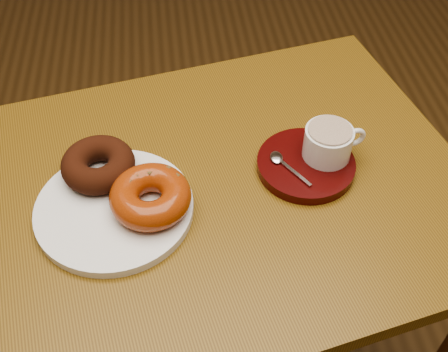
{
  "coord_description": "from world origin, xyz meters",
  "views": [
    {
      "loc": [
        0.05,
        -0.76,
        1.45
      ],
      "look_at": [
        0.12,
        -0.16,
        0.8
      ],
      "focal_mm": 45.0,
      "sensor_mm": 36.0,
      "label": 1
    }
  ],
  "objects": [
    {
      "name": "ground",
      "position": [
        0.0,
        0.0,
        0.0
      ],
      "size": [
        6.0,
        6.0,
        0.0
      ],
      "primitive_type": "plane",
      "color": "#503619",
      "rests_on": "ground"
    },
    {
      "name": "donut_plate",
      "position": [
        -0.05,
        -0.2,
        0.79
      ],
      "size": [
        0.26,
        0.26,
        0.01
      ],
      "primitive_type": "cylinder",
      "rotation": [
        0.0,
        0.0,
        0.07
      ],
      "color": "white",
      "rests_on": "cafe_table"
    },
    {
      "name": "donut_caramel",
      "position": [
        0.01,
        -0.2,
        0.82
      ],
      "size": [
        0.17,
        0.17,
        0.05
      ],
      "rotation": [
        0.0,
        0.0,
        0.6
      ],
      "color": "#983A10",
      "rests_on": "donut_plate"
    },
    {
      "name": "teaspoon",
      "position": [
        0.22,
        -0.14,
        0.8
      ],
      "size": [
        0.06,
        0.08,
        0.01
      ],
      "rotation": [
        0.0,
        0.0,
        0.56
      ],
      "color": "silver",
      "rests_on": "saucer"
    },
    {
      "name": "coffee_cup",
      "position": [
        0.3,
        -0.13,
        0.83
      ],
      "size": [
        0.1,
        0.08,
        0.06
      ],
      "rotation": [
        0.0,
        0.0,
        0.12
      ],
      "color": "white",
      "rests_on": "saucer"
    },
    {
      "name": "cafe_table",
      "position": [
        0.1,
        -0.16,
        0.66
      ],
      "size": [
        0.94,
        0.78,
        0.78
      ],
      "rotation": [
        0.0,
        0.0,
        0.21
      ],
      "color": "brown",
      "rests_on": "ground"
    },
    {
      "name": "donut_cinnamon",
      "position": [
        -0.07,
        -0.13,
        0.82
      ],
      "size": [
        0.15,
        0.15,
        0.04
      ],
      "primitive_type": "torus",
      "rotation": [
        0.0,
        0.0,
        0.37
      ],
      "color": "#37160B",
      "rests_on": "donut_plate"
    },
    {
      "name": "saucer",
      "position": [
        0.26,
        -0.14,
        0.79
      ],
      "size": [
        0.19,
        0.19,
        0.02
      ],
      "primitive_type": "cylinder",
      "rotation": [
        0.0,
        0.0,
        -0.19
      ],
      "color": "#350707",
      "rests_on": "cafe_table"
    }
  ]
}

